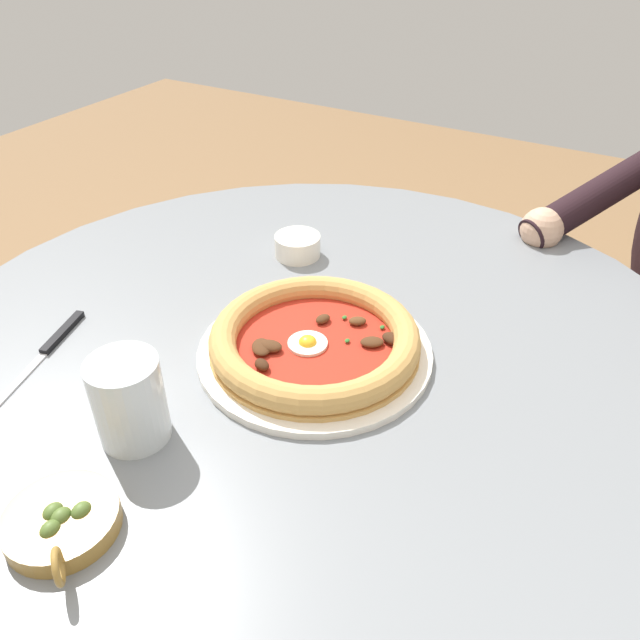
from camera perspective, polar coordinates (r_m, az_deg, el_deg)
The scene contains 6 objects.
dining_table at distance 0.89m, azimuth -0.71°, elevation -10.30°, with size 1.06×1.06×0.73m.
pizza_on_plate at distance 0.78m, azimuth -0.45°, elevation -2.00°, with size 0.29×0.29×0.04m.
water_glass at distance 0.69m, azimuth -16.85°, elevation -7.42°, with size 0.08×0.08×0.10m.
steak_knife at distance 0.87m, azimuth -23.20°, elevation -2.08°, with size 0.20×0.07×0.01m.
ramekin_capers at distance 0.99m, azimuth -2.05°, elevation 6.82°, with size 0.07×0.07×0.03m.
olive_pan at distance 0.65m, azimuth -22.38°, elevation -16.57°, with size 0.11×0.11×0.04m.
Camera 1 is at (0.53, 0.32, 1.22)m, focal length 35.26 mm.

